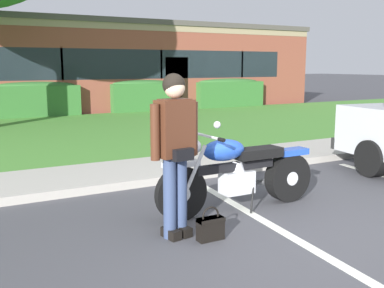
% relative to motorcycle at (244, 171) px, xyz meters
% --- Properties ---
extents(ground_plane, '(140.00, 140.00, 0.00)m').
position_rel_motorcycle_xyz_m(ground_plane, '(-0.26, -1.11, -0.48)').
color(ground_plane, '#424247').
extents(curb_strip, '(60.00, 0.20, 0.12)m').
position_rel_motorcycle_xyz_m(curb_strip, '(-0.26, 1.65, -0.42)').
color(curb_strip, '#ADA89E').
rests_on(curb_strip, ground).
extents(concrete_walk, '(60.00, 1.50, 0.08)m').
position_rel_motorcycle_xyz_m(concrete_walk, '(-0.26, 2.50, -0.44)').
color(concrete_walk, '#ADA89E').
rests_on(concrete_walk, ground).
extents(grass_lawn, '(60.00, 8.29, 0.06)m').
position_rel_motorcycle_xyz_m(grass_lawn, '(-0.26, 7.39, -0.45)').
color(grass_lawn, '#478433').
rests_on(grass_lawn, ground).
extents(stall_stripe_1, '(0.56, 4.39, 0.01)m').
position_rel_motorcycle_xyz_m(stall_stripe_1, '(-0.11, -0.91, -0.48)').
color(stall_stripe_1, silver).
rests_on(stall_stripe_1, ground).
extents(motorcycle, '(2.24, 0.82, 1.18)m').
position_rel_motorcycle_xyz_m(motorcycle, '(0.00, 0.00, 0.00)').
color(motorcycle, black).
rests_on(motorcycle, ground).
extents(rider_person, '(0.57, 0.33, 1.70)m').
position_rel_motorcycle_xyz_m(rider_person, '(-1.18, -0.42, 0.51)').
color(rider_person, black).
rests_on(rider_person, ground).
extents(handbag, '(0.28, 0.13, 0.36)m').
position_rel_motorcycle_xyz_m(handbag, '(-0.91, -0.70, -0.34)').
color(handbag, black).
rests_on(handbag, ground).
extents(hedge_center_left, '(2.91, 0.90, 1.24)m').
position_rel_motorcycle_xyz_m(hedge_center_left, '(-0.32, 11.82, 0.17)').
color(hedge_center_left, '#336B2D').
rests_on(hedge_center_left, ground).
extents(hedge_center_right, '(2.57, 0.90, 1.24)m').
position_rel_motorcycle_xyz_m(hedge_center_right, '(3.61, 11.82, 0.17)').
color(hedge_center_right, '#336B2D').
rests_on(hedge_center_right, ground).
extents(hedge_right, '(3.14, 0.90, 1.24)m').
position_rel_motorcycle_xyz_m(hedge_right, '(7.54, 11.82, 0.17)').
color(hedge_right, '#336B2D').
rests_on(hedge_right, ground).
extents(brick_building, '(22.62, 11.29, 3.51)m').
position_rel_motorcycle_xyz_m(brick_building, '(0.62, 17.31, 1.28)').
color(brick_building, brown).
rests_on(brick_building, ground).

